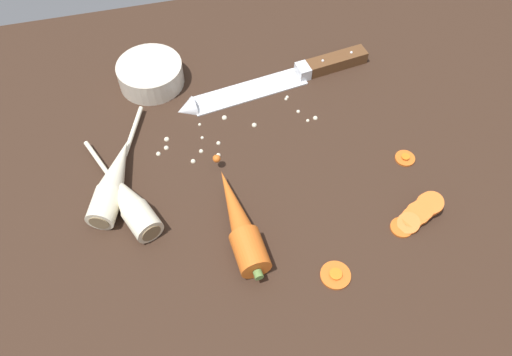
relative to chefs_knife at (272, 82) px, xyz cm
name	(u,v)px	position (x,y,z in cm)	size (l,w,h in cm)	color
ground_plane	(253,181)	(-7.63, -17.43, -2.65)	(120.00, 90.00, 4.00)	#332116
chefs_knife	(272,82)	(0.00, 0.00, 0.00)	(34.82, 8.39, 4.18)	silver
whole_carrot	(239,222)	(-11.69, -26.44, 1.45)	(5.36, 20.73, 4.20)	#D6601E
parsnip_front	(128,200)	(-26.19, -19.10, 1.33)	(10.09, 19.78, 4.00)	beige
parsnip_mid_left	(114,180)	(-27.77, -15.13, 1.33)	(10.11, 21.68, 4.00)	beige
carrot_slice_stack	(418,214)	(13.08, -30.58, 0.46)	(8.29, 5.26, 3.36)	#D6601E
carrot_slice_stray_near	(405,158)	(15.73, -20.42, -0.29)	(3.05, 3.05, 0.70)	#D6601E
carrot_slice_stray_mid	(336,275)	(-0.98, -36.25, -0.29)	(4.07, 4.07, 0.70)	#D6601E
prep_bowl	(150,73)	(-19.91, 5.45, 1.50)	(11.00, 11.00, 4.00)	beige
mince_crumbs	(224,133)	(-10.32, -8.88, -0.28)	(26.65, 10.29, 0.86)	beige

